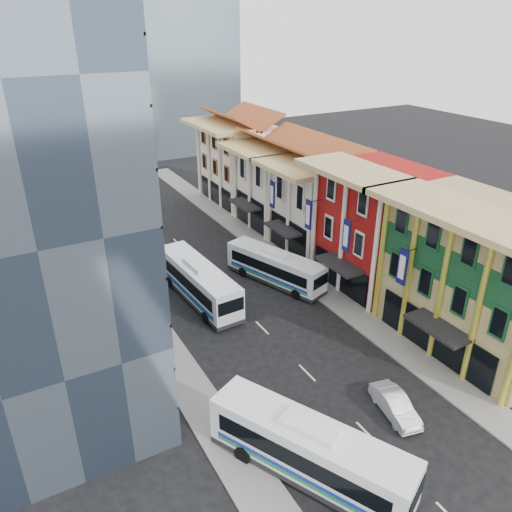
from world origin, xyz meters
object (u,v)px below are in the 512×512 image
bus_left_far (199,281)px  sedan_left (309,440)px  shophouse_tan (479,278)px  sedan_right (395,405)px  bus_right (275,267)px  bus_left_near (309,449)px  office_tower (10,178)px

bus_left_far → sedan_left: 20.36m
shophouse_tan → sedan_right: size_ratio=3.08×
shophouse_tan → sedan_left: size_ratio=3.93×
sedan_left → sedan_right: size_ratio=0.78×
sedan_right → shophouse_tan: bearing=28.4°
shophouse_tan → sedan_left: (-18.01, -3.10, -5.39)m
bus_left_far → bus_right: bearing=-7.6°
bus_left_near → sedan_left: 2.54m
sedan_right → bus_left_near: bearing=-159.6°
bus_right → bus_left_near: bearing=-135.6°
bus_left_near → sedan_right: (8.04, 1.31, -1.26)m
bus_left_near → bus_left_far: bearing=57.0°
bus_left_near → office_tower: bearing=95.1°
bus_left_far → office_tower: bearing=-170.9°
bus_left_far → bus_left_near: bearing=-99.8°
office_tower → bus_right: bearing=6.7°
office_tower → shophouse_tan: bearing=-24.3°
bus_left_far → bus_right: bus_left_far is taller
sedan_left → sedan_right: 6.80m
bus_left_near → sedan_right: 8.25m
office_tower → bus_left_far: 19.46m
shophouse_tan → sedan_left: bearing=-170.2°
shophouse_tan → bus_left_far: (-16.88, 17.18, -4.01)m
sedan_left → bus_left_far: bearing=66.9°
office_tower → sedan_left: 25.85m
bus_right → sedan_right: 20.28m
bus_right → sedan_left: 21.82m
office_tower → sedan_right: bearing=-41.5°
bus_right → sedan_left: (-9.27, -19.71, -1.19)m
office_tower → sedan_left: (12.99, -17.10, -14.39)m
sedan_left → sedan_right: sedan_right is taller
sedan_left → sedan_right: (6.79, -0.39, 0.15)m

